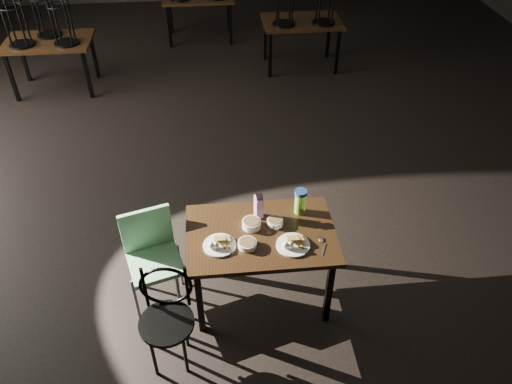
{
  "coord_description": "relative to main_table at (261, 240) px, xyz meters",
  "views": [
    {
      "loc": [
        -0.81,
        -4.87,
        3.52
      ],
      "look_at": [
        -0.48,
        -1.61,
        0.85
      ],
      "focal_mm": 35.0,
      "sensor_mm": 36.0,
      "label": 1
    }
  ],
  "objects": [
    {
      "name": "plate_left",
      "position": [
        -0.34,
        -0.11,
        0.1
      ],
      "size": [
        0.26,
        0.26,
        0.08
      ],
      "color": "white",
      "rests_on": "main_table"
    },
    {
      "name": "spoon",
      "position": [
        0.46,
        -0.14,
        0.08
      ],
      "size": [
        0.06,
        0.21,
        0.01
      ],
      "color": "silver",
      "rests_on": "main_table"
    },
    {
      "name": "bg_table_right",
      "position": [
        1.12,
        4.55,
        0.08
      ],
      "size": [
        1.2,
        0.8,
        1.48
      ],
      "color": "black",
      "rests_on": "ground"
    },
    {
      "name": "juice_carton",
      "position": [
        0.0,
        0.2,
        0.19
      ],
      "size": [
        0.08,
        0.08,
        0.25
      ],
      "color": "#8A197E",
      "rests_on": "main_table"
    },
    {
      "name": "bentwood_chair",
      "position": [
        -0.75,
        -0.51,
        -0.16
      ],
      "size": [
        0.42,
        0.41,
        0.87
      ],
      "rotation": [
        0.0,
        0.0,
        -0.06
      ],
      "color": "black",
      "rests_on": "ground"
    },
    {
      "name": "water_bottle",
      "position": [
        0.35,
        0.22,
        0.2
      ],
      "size": [
        0.13,
        0.13,
        0.23
      ],
      "color": "#8CD23D",
      "rests_on": "main_table"
    },
    {
      "name": "bg_table_left",
      "position": [
        -2.57,
        4.17,
        0.11
      ],
      "size": [
        1.2,
        0.8,
        1.48
      ],
      "color": "black",
      "rests_on": "ground"
    },
    {
      "name": "bowl_near",
      "position": [
        -0.07,
        0.08,
        0.11
      ],
      "size": [
        0.15,
        0.15,
        0.06
      ],
      "color": "white",
      "rests_on": "main_table"
    },
    {
      "name": "bowl_far",
      "position": [
        0.12,
        0.09,
        0.11
      ],
      "size": [
        0.13,
        0.13,
        0.05
      ],
      "color": "white",
      "rests_on": "main_table"
    },
    {
      "name": "main_table",
      "position": [
        0.0,
        0.0,
        0.0
      ],
      "size": [
        1.2,
        0.8,
        0.75
      ],
      "color": "black",
      "rests_on": "ground"
    },
    {
      "name": "bowl_big",
      "position": [
        -0.12,
        -0.14,
        0.11
      ],
      "size": [
        0.15,
        0.15,
        0.05
      ],
      "color": "white",
      "rests_on": "main_table"
    },
    {
      "name": "school_chair",
      "position": [
        -0.89,
        0.08,
        -0.13
      ],
      "size": [
        0.52,
        0.52,
        0.9
      ],
      "rotation": [
        0.0,
        0.0,
        0.29
      ],
      "color": "#7BBF8D",
      "rests_on": "ground"
    },
    {
      "name": "plate_right",
      "position": [
        0.23,
        -0.17,
        0.1
      ],
      "size": [
        0.26,
        0.26,
        0.09
      ],
      "color": "white",
      "rests_on": "main_table"
    }
  ]
}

